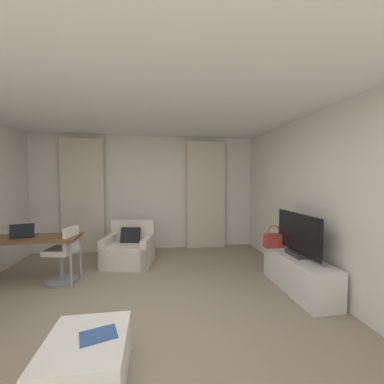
{
  "coord_description": "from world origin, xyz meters",
  "views": [
    {
      "loc": [
        0.17,
        -2.75,
        1.64
      ],
      "look_at": [
        0.78,
        1.2,
        1.42
      ],
      "focal_mm": 23.04,
      "sensor_mm": 36.0,
      "label": 1
    }
  ],
  "objects_px": {
    "tv_console": "(298,274)",
    "handbag_primary": "(274,240)",
    "desk": "(31,241)",
    "magazine_open": "(98,335)",
    "desk_chair": "(64,258)",
    "laptop": "(23,234)",
    "coffee_table": "(86,362)",
    "armchair": "(129,250)",
    "tv_flatscreen": "(298,236)"
  },
  "relations": [
    {
      "from": "desk_chair",
      "to": "coffee_table",
      "type": "bearing_deg",
      "value": -67.33
    },
    {
      "from": "desk_chair",
      "to": "laptop",
      "type": "bearing_deg",
      "value": 177.75
    },
    {
      "from": "armchair",
      "to": "coffee_table",
      "type": "bearing_deg",
      "value": -91.22
    },
    {
      "from": "laptop",
      "to": "handbag_primary",
      "type": "relative_size",
      "value": 1.0
    },
    {
      "from": "tv_console",
      "to": "handbag_primary",
      "type": "height_order",
      "value": "handbag_primary"
    },
    {
      "from": "desk_chair",
      "to": "tv_console",
      "type": "height_order",
      "value": "desk_chair"
    },
    {
      "from": "desk",
      "to": "tv_flatscreen",
      "type": "relative_size",
      "value": 1.33
    },
    {
      "from": "desk",
      "to": "tv_flatscreen",
      "type": "bearing_deg",
      "value": -11.62
    },
    {
      "from": "desk_chair",
      "to": "desk",
      "type": "bearing_deg",
      "value": 179.77
    },
    {
      "from": "desk",
      "to": "tv_console",
      "type": "height_order",
      "value": "desk"
    },
    {
      "from": "coffee_table",
      "to": "magazine_open",
      "type": "relative_size",
      "value": 2.26
    },
    {
      "from": "magazine_open",
      "to": "tv_console",
      "type": "xyz_separation_m",
      "value": [
        2.51,
        1.23,
        -0.13
      ]
    },
    {
      "from": "armchair",
      "to": "magazine_open",
      "type": "relative_size",
      "value": 3.04
    },
    {
      "from": "armchair",
      "to": "desk",
      "type": "xyz_separation_m",
      "value": [
        -1.39,
        -0.7,
        0.4
      ]
    },
    {
      "from": "laptop",
      "to": "handbag_primary",
      "type": "xyz_separation_m",
      "value": [
        3.92,
        -0.36,
        -0.15
      ]
    },
    {
      "from": "desk",
      "to": "tv_console",
      "type": "xyz_separation_m",
      "value": [
        3.94,
        -0.85,
        -0.41
      ]
    },
    {
      "from": "magazine_open",
      "to": "tv_flatscreen",
      "type": "distance_m",
      "value": 2.84
    },
    {
      "from": "desk_chair",
      "to": "tv_flatscreen",
      "type": "relative_size",
      "value": 0.85
    },
    {
      "from": "laptop",
      "to": "coffee_table",
      "type": "bearing_deg",
      "value": -55.56
    },
    {
      "from": "coffee_table",
      "to": "magazine_open",
      "type": "height_order",
      "value": "magazine_open"
    },
    {
      "from": "desk_chair",
      "to": "handbag_primary",
      "type": "bearing_deg",
      "value": -5.83
    },
    {
      "from": "tv_console",
      "to": "tv_flatscreen",
      "type": "relative_size",
      "value": 1.29
    },
    {
      "from": "armchair",
      "to": "tv_console",
      "type": "distance_m",
      "value": 2.98
    },
    {
      "from": "armchair",
      "to": "tv_flatscreen",
      "type": "distance_m",
      "value": 3.01
    },
    {
      "from": "desk",
      "to": "armchair",
      "type": "bearing_deg",
      "value": 26.75
    },
    {
      "from": "tv_flatscreen",
      "to": "tv_console",
      "type": "bearing_deg",
      "value": -90.0
    },
    {
      "from": "armchair",
      "to": "desk",
      "type": "relative_size",
      "value": 0.72
    },
    {
      "from": "tv_flatscreen",
      "to": "desk",
      "type": "bearing_deg",
      "value": 168.38
    },
    {
      "from": "desk",
      "to": "tv_console",
      "type": "bearing_deg",
      "value": -12.15
    },
    {
      "from": "desk",
      "to": "magazine_open",
      "type": "distance_m",
      "value": 2.53
    },
    {
      "from": "desk",
      "to": "handbag_primary",
      "type": "relative_size",
      "value": 3.73
    },
    {
      "from": "desk_chair",
      "to": "coffee_table",
      "type": "distance_m",
      "value": 2.28
    },
    {
      "from": "coffee_table",
      "to": "tv_flatscreen",
      "type": "xyz_separation_m",
      "value": [
        2.6,
        1.29,
        0.61
      ]
    },
    {
      "from": "desk",
      "to": "coffee_table",
      "type": "bearing_deg",
      "value": -57.52
    },
    {
      "from": "desk_chair",
      "to": "tv_flatscreen",
      "type": "xyz_separation_m",
      "value": [
        3.48,
        -0.81,
        0.41
      ]
    },
    {
      "from": "desk",
      "to": "magazine_open",
      "type": "height_order",
      "value": "desk"
    },
    {
      "from": "tv_flatscreen",
      "to": "handbag_primary",
      "type": "bearing_deg",
      "value": 106.17
    },
    {
      "from": "tv_flatscreen",
      "to": "coffee_table",
      "type": "bearing_deg",
      "value": -153.69
    },
    {
      "from": "laptop",
      "to": "magazine_open",
      "type": "relative_size",
      "value": 1.13
    },
    {
      "from": "desk",
      "to": "handbag_primary",
      "type": "distance_m",
      "value": 3.82
    },
    {
      "from": "coffee_table",
      "to": "tv_flatscreen",
      "type": "relative_size",
      "value": 0.72
    },
    {
      "from": "handbag_primary",
      "to": "coffee_table",
      "type": "bearing_deg",
      "value": -144.61
    },
    {
      "from": "armchair",
      "to": "laptop",
      "type": "distance_m",
      "value": 1.73
    },
    {
      "from": "magazine_open",
      "to": "desk",
      "type": "bearing_deg",
      "value": 124.48
    },
    {
      "from": "armchair",
      "to": "desk",
      "type": "bearing_deg",
      "value": -153.25
    },
    {
      "from": "laptop",
      "to": "magazine_open",
      "type": "bearing_deg",
      "value": -53.64
    },
    {
      "from": "magazine_open",
      "to": "handbag_primary",
      "type": "bearing_deg",
      "value": 36.06
    },
    {
      "from": "desk",
      "to": "coffee_table",
      "type": "distance_m",
      "value": 2.53
    },
    {
      "from": "coffee_table",
      "to": "tv_console",
      "type": "bearing_deg",
      "value": 25.63
    },
    {
      "from": "armchair",
      "to": "laptop",
      "type": "bearing_deg",
      "value": -155.72
    }
  ]
}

